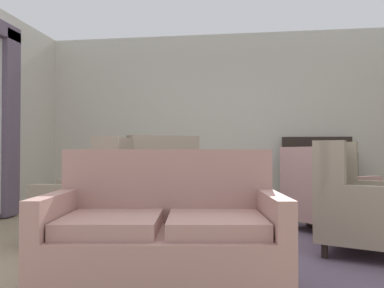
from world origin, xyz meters
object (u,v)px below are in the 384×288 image
(porcelain_vase, at_px, (209,176))
(armchair_beside_settee, at_px, (95,198))
(side_table, at_px, (322,193))
(armchair_far_left, at_px, (324,195))
(armchair_near_sideboard, at_px, (157,189))
(coffee_table, at_px, (214,201))
(armchair_foreground_right, at_px, (358,206))
(sideboard, at_px, (319,177))
(settee, at_px, (165,231))

(porcelain_vase, xyz_separation_m, armchair_beside_settee, (-1.18, -0.13, -0.23))
(porcelain_vase, relative_size, side_table, 0.53)
(armchair_far_left, bearing_deg, armchair_near_sideboard, 54.48)
(coffee_table, distance_m, armchair_foreground_right, 1.36)
(side_table, bearing_deg, sideboard, 81.09)
(armchair_foreground_right, bearing_deg, porcelain_vase, 98.58)
(porcelain_vase, bearing_deg, settee, -96.10)
(armchair_foreground_right, bearing_deg, coffee_table, 98.59)
(sideboard, bearing_deg, armchair_far_left, -98.12)
(armchair_near_sideboard, bearing_deg, armchair_beside_settee, 27.68)
(side_table, height_order, sideboard, sideboard)
(porcelain_vase, distance_m, armchair_beside_settee, 1.21)
(porcelain_vase, relative_size, sideboard, 0.31)
(porcelain_vase, relative_size, armchair_far_left, 0.32)
(coffee_table, height_order, armchair_beside_settee, armchair_beside_settee)
(armchair_far_left, distance_m, armchair_beside_settee, 2.57)
(armchair_far_left, distance_m, side_table, 0.26)
(armchair_far_left, xyz_separation_m, armchair_foreground_right, (0.09, -1.01, 0.02))
(coffee_table, height_order, porcelain_vase, porcelain_vase)
(porcelain_vase, xyz_separation_m, side_table, (1.29, 0.90, -0.26))
(armchair_near_sideboard, relative_size, sideboard, 1.01)
(settee, xyz_separation_m, side_table, (1.45, 2.37, 0.02))
(armchair_beside_settee, height_order, sideboard, sideboard)
(armchair_foreground_right, bearing_deg, armchair_near_sideboard, 85.64)
(coffee_table, xyz_separation_m, porcelain_vase, (-0.06, 0.01, 0.26))
(armchair_far_left, relative_size, armchair_near_sideboard, 0.95)
(armchair_far_left, height_order, armchair_foreground_right, armchair_foreground_right)
(settee, distance_m, armchair_beside_settee, 1.69)
(settee, distance_m, armchair_near_sideboard, 2.28)
(settee, bearing_deg, side_table, 51.06)
(armchair_beside_settee, bearing_deg, side_table, 107.16)
(armchair_foreground_right, xyz_separation_m, side_table, (-0.08, 1.26, -0.03))
(armchair_far_left, bearing_deg, porcelain_vase, 83.91)
(armchair_far_left, relative_size, side_table, 1.63)
(coffee_table, height_order, armchair_far_left, armchair_far_left)
(armchair_foreground_right, distance_m, armchair_near_sideboard, 2.35)
(armchair_beside_settee, xyz_separation_m, side_table, (2.47, 1.03, -0.03))
(armchair_near_sideboard, height_order, side_table, armchair_near_sideboard)
(coffee_table, distance_m, armchair_near_sideboard, 1.08)
(sideboard, bearing_deg, porcelain_vase, -123.48)
(armchair_beside_settee, height_order, side_table, armchair_beside_settee)
(side_table, bearing_deg, porcelain_vase, -145.08)
(coffee_table, bearing_deg, side_table, 36.55)
(coffee_table, xyz_separation_m, armchair_foreground_right, (1.31, -0.35, 0.03))
(armchair_far_left, distance_m, armchair_near_sideboard, 1.99)
(armchair_beside_settee, distance_m, side_table, 2.67)
(settee, height_order, armchair_far_left, armchair_far_left)
(armchair_beside_settee, bearing_deg, porcelain_vase, 90.68)
(porcelain_vase, height_order, armchair_far_left, armchair_far_left)
(porcelain_vase, distance_m, armchair_far_left, 1.45)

